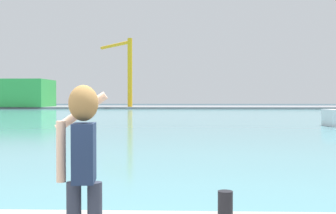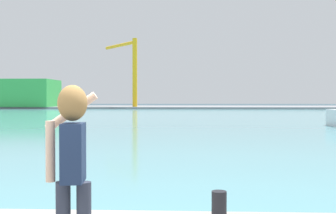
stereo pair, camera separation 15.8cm
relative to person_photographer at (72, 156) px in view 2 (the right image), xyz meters
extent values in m
plane|color=#334751|center=(-0.60, 50.08, -1.73)|extent=(220.00, 220.00, 0.00)
cube|color=#599EA8|center=(-0.60, 52.08, -1.72)|extent=(140.00, 100.00, 0.02)
cube|color=gray|center=(-0.60, 92.08, -1.52)|extent=(140.00, 20.00, 0.41)
cube|color=#1E2D4C|center=(0.01, 0.00, 0.03)|extent=(0.24, 0.36, 0.56)
sphere|color=#E0B293|center=(0.01, 0.00, 0.49)|extent=(0.22, 0.22, 0.22)
ellipsoid|color=olive|center=(0.01, -0.02, 0.50)|extent=(0.28, 0.26, 0.34)
cylinder|color=#E0B293|center=(-0.21, 0.00, 0.04)|extent=(0.09, 0.09, 0.58)
cylinder|color=#E0B293|center=(-0.06, 0.21, 0.41)|extent=(0.53, 0.14, 0.40)
cube|color=black|center=(-0.08, 0.33, 0.58)|extent=(0.02, 0.07, 0.14)
cylinder|color=black|center=(1.51, 1.67, -0.88)|extent=(0.20, 0.20, 0.38)
cube|color=green|center=(-32.98, 87.00, 1.60)|extent=(10.36, 10.38, 5.83)
cylinder|color=yellow|center=(-10.10, 85.58, 5.91)|extent=(1.00, 1.00, 14.46)
cylinder|color=yellow|center=(-14.10, 90.89, 12.34)|extent=(8.55, 11.04, 0.70)
camera|label=1|loc=(0.94, -3.99, 0.55)|focal=45.55mm
camera|label=2|loc=(1.10, -3.98, 0.55)|focal=45.55mm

